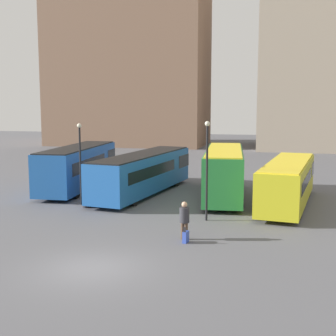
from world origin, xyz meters
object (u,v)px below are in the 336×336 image
traveler (184,217)px  lamp_post_0 (207,162)px  bus_0 (78,166)px  lamp_post_1 (80,157)px  bus_3 (288,181)px  bus_2 (224,171)px  trash_bin (87,201)px  bus_1 (144,172)px  suitcase (186,237)px

traveler → lamp_post_0: (0.46, 3.85, 2.14)m
bus_0 → lamp_post_1: 5.85m
bus_3 → lamp_post_1: lamp_post_1 is taller
bus_2 → trash_bin: size_ratio=12.38×
bus_1 → traveler: (5.05, -10.41, -0.50)m
traveler → suitcase: 0.96m
bus_1 → lamp_post_1: (-2.86, -4.42, 1.49)m
bus_1 → bus_3: 10.03m
bus_2 → bus_3: bus_2 is taller
bus_0 → bus_1: 5.36m
bus_2 → suitcase: bus_2 is taller
bus_1 → trash_bin: bearing=164.6°
bus_3 → traveler: bearing=158.7°
lamp_post_0 → bus_2: bearing=88.3°
bus_1 → traveler: 11.58m
suitcase → lamp_post_1: (-8.06, 6.47, 2.80)m
suitcase → trash_bin: size_ratio=0.92×
traveler → lamp_post_0: lamp_post_0 is taller
bus_2 → bus_3: bearing=-115.6°
bus_0 → suitcase: 15.73m
bus_2 → lamp_post_0: (-0.20, -6.59, 1.42)m
bus_0 → lamp_post_1: lamp_post_1 is taller
bus_3 → suitcase: 10.57m
bus_1 → suitcase: size_ratio=15.89×
bus_2 → traveler: (-0.66, -10.44, -0.72)m
lamp_post_1 → trash_bin: 2.80m
bus_0 → bus_3: size_ratio=0.97×
bus_0 → traveler: 15.21m
traveler → lamp_post_1: bearing=63.3°
bus_1 → trash_bin: size_ratio=14.57×
bus_1 → traveler: size_ratio=6.77×
bus_1 → lamp_post_0: 8.72m
bus_0 → bus_2: bearing=-96.7°
suitcase → lamp_post_0: lamp_post_0 is taller
traveler → bus_0: bearing=53.4°
bus_2 → traveler: size_ratio=5.75×
bus_1 → suitcase: (5.21, -10.90, -1.31)m
lamp_post_1 → bus_2: bearing=27.5°
bus_0 → traveler: size_ratio=5.90×
traveler → lamp_post_0: size_ratio=0.33×
bus_0 → lamp_post_1: size_ratio=2.09×
bus_2 → traveler: 10.48m
bus_0 → bus_1: size_ratio=0.87×
traveler → lamp_post_0: bearing=3.6°
lamp_post_0 → lamp_post_1: (-8.37, 2.13, -0.15)m
traveler → lamp_post_1: 10.11m
trash_bin → bus_2: bearing=32.7°
bus_0 → lamp_post_0: size_ratio=1.98×
lamp_post_0 → trash_bin: lamp_post_0 is taller
suitcase → lamp_post_1: 10.71m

